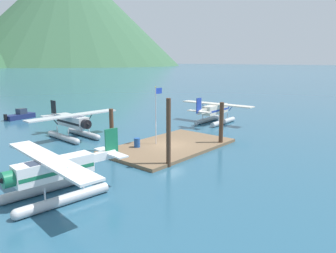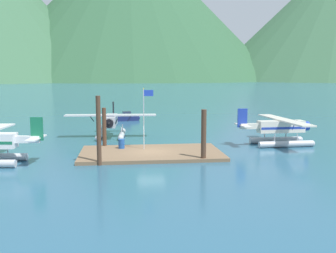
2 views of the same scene
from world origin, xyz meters
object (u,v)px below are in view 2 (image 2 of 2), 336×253
at_px(fuel_drum, 121,144).
at_px(boat_navy_open_north, 126,118).
at_px(flagpole, 145,111).
at_px(seaplane_cream_stbd_fwd, 281,130).
at_px(seaplane_silver_bow_left, 111,124).

height_order(fuel_drum, boat_navy_open_north, boat_navy_open_north).
xyz_separation_m(flagpole, seaplane_cream_stbd_fwd, (14.10, 2.15, -2.28)).
height_order(flagpole, fuel_drum, flagpole).
bearing_deg(seaplane_silver_bow_left, fuel_drum, -81.90).
height_order(seaplane_cream_stbd_fwd, seaplane_silver_bow_left, same).
xyz_separation_m(seaplane_silver_bow_left, boat_navy_open_north, (1.76, 16.39, -1.09)).
relative_size(flagpole, boat_navy_open_north, 1.17).
height_order(seaplane_silver_bow_left, boat_navy_open_north, seaplane_silver_bow_left).
bearing_deg(boat_navy_open_north, seaplane_cream_stbd_fwd, -56.13).
bearing_deg(fuel_drum, flagpole, -13.39).
relative_size(seaplane_cream_stbd_fwd, seaplane_silver_bow_left, 1.00).
relative_size(seaplane_silver_bow_left, boat_navy_open_north, 2.15).
bearing_deg(flagpole, seaplane_silver_bow_left, 110.44).
xyz_separation_m(fuel_drum, seaplane_cream_stbd_fwd, (16.33, 1.62, 0.84)).
distance_m(fuel_drum, seaplane_cream_stbd_fwd, 16.43).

